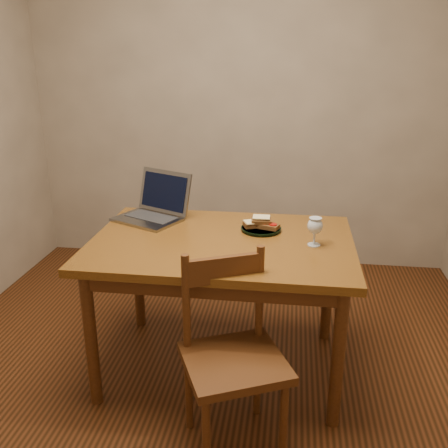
# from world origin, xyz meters

# --- Properties ---
(floor) EXTENTS (3.20, 3.20, 0.02)m
(floor) POSITION_xyz_m (0.00, 0.00, -0.01)
(floor) COLOR black
(floor) RESTS_ON ground
(back_wall) EXTENTS (3.20, 0.02, 2.60)m
(back_wall) POSITION_xyz_m (0.00, 1.61, 1.30)
(back_wall) COLOR gray
(back_wall) RESTS_ON floor
(front_wall) EXTENTS (3.20, 0.02, 2.60)m
(front_wall) POSITION_xyz_m (0.00, -1.61, 1.30)
(front_wall) COLOR gray
(front_wall) RESTS_ON floor
(table) EXTENTS (1.30, 0.90, 0.74)m
(table) POSITION_xyz_m (0.07, 0.10, 0.65)
(table) COLOR #45230B
(table) RESTS_ON floor
(chair) EXTENTS (0.53, 0.52, 0.43)m
(chair) POSITION_xyz_m (0.19, -0.43, 0.47)
(chair) COLOR #40220D
(chair) RESTS_ON floor
(plate) EXTENTS (0.21, 0.21, 0.02)m
(plate) POSITION_xyz_m (0.26, 0.26, 0.75)
(plate) COLOR black
(plate) RESTS_ON table
(sandwich_cheese) EXTENTS (0.13, 0.10, 0.03)m
(sandwich_cheese) POSITION_xyz_m (0.22, 0.27, 0.78)
(sandwich_cheese) COLOR #381E0C
(sandwich_cheese) RESTS_ON plate
(sandwich_tomato) EXTENTS (0.12, 0.09, 0.03)m
(sandwich_tomato) POSITION_xyz_m (0.30, 0.25, 0.77)
(sandwich_tomato) COLOR #381E0C
(sandwich_tomato) RESTS_ON plate
(sandwich_top) EXTENTS (0.11, 0.07, 0.03)m
(sandwich_top) POSITION_xyz_m (0.26, 0.26, 0.80)
(sandwich_top) COLOR #381E0C
(sandwich_top) RESTS_ON plate
(milk_glass) EXTENTS (0.07, 0.07, 0.14)m
(milk_glass) POSITION_xyz_m (0.52, 0.09, 0.81)
(milk_glass) COLOR white
(milk_glass) RESTS_ON table
(laptop) EXTENTS (0.45, 0.43, 0.25)m
(laptop) POSITION_xyz_m (-0.35, 0.39, 0.81)
(laptop) COLOR slate
(laptop) RESTS_ON table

